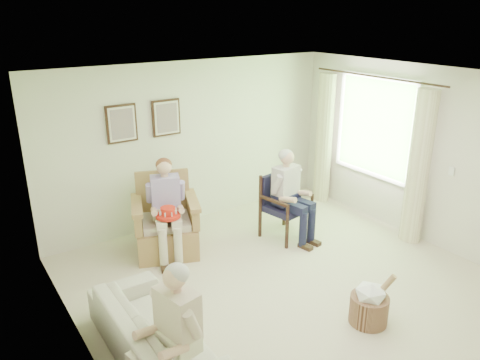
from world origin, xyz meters
The scene contains 18 objects.
floor centered at (0.00, 0.00, 0.00)m, with size 5.50×5.50×0.00m, color beige.
back_wall centered at (0.00, 2.75, 1.30)m, with size 5.00×0.04×2.60m, color silver.
left_wall centered at (-2.50, 0.00, 1.30)m, with size 0.04×5.50×2.60m, color silver.
right_wall centered at (2.50, 0.00, 1.30)m, with size 0.04×5.50×2.60m, color silver.
ceiling centered at (0.00, 0.00, 2.60)m, with size 5.00×5.50×0.02m, color white.
window centered at (2.46, 1.20, 1.58)m, with size 0.13×2.50×1.63m.
curtain_left centered at (2.33, 0.22, 1.15)m, with size 0.34×0.34×2.30m, color beige.
curtain_right centered at (2.33, 2.18, 1.15)m, with size 0.34×0.34×2.30m, color beige.
framed_print_left centered at (-1.15, 2.71, 1.78)m, with size 0.45×0.05×0.55m.
framed_print_right centered at (-0.45, 2.71, 1.78)m, with size 0.45×0.05×0.55m.
wicker_armchair centered at (-0.90, 1.98, 0.36)m, with size 0.88×0.87×1.12m.
wood_armchair centered at (0.83, 1.46, 0.53)m, with size 0.63×0.59×0.97m.
sofa centered at (-1.95, -0.01, 0.29)m, with size 0.77×1.96×0.57m, color beige.
person_wicker centered at (-0.90, 1.83, 0.82)m, with size 0.40×0.62×1.39m.
person_dark centered at (0.83, 1.30, 0.80)m, with size 0.40×0.63×1.36m.
person_sofa centered at (-1.95, -0.51, 0.70)m, with size 0.42×0.62×1.24m.
red_hat centered at (-0.99, 1.65, 0.73)m, with size 0.33×0.33×0.14m.
hatbox centered at (0.26, -0.81, 0.24)m, with size 0.56×0.56×0.63m.
Camera 1 is at (-3.39, -3.66, 3.32)m, focal length 35.00 mm.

